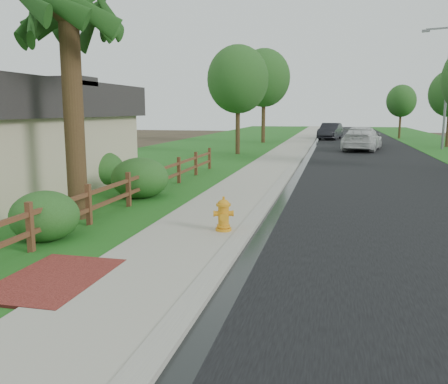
% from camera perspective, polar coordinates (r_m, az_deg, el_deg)
% --- Properties ---
extents(ground, '(120.00, 120.00, 0.00)m').
position_cam_1_polar(ground, '(8.73, -3.67, -9.82)').
color(ground, '#382A1E').
extents(road, '(8.00, 90.00, 0.02)m').
position_cam_1_polar(road, '(43.03, 16.03, 5.53)').
color(road, black).
rests_on(road, ground).
extents(curb, '(0.40, 90.00, 0.12)m').
position_cam_1_polar(curb, '(43.02, 10.41, 5.82)').
color(curb, gray).
rests_on(curb, ground).
extents(wet_gutter, '(0.50, 90.00, 0.00)m').
position_cam_1_polar(wet_gutter, '(43.00, 10.88, 5.75)').
color(wet_gutter, black).
rests_on(wet_gutter, road).
extents(sidewalk, '(2.20, 90.00, 0.10)m').
position_cam_1_polar(sidewalk, '(43.10, 8.68, 5.86)').
color(sidewalk, '#A5A290').
rests_on(sidewalk, ground).
extents(grass_strip, '(1.60, 90.00, 0.06)m').
position_cam_1_polar(grass_strip, '(43.28, 6.16, 5.90)').
color(grass_strip, '#215317').
rests_on(grass_strip, ground).
extents(lawn_near, '(9.00, 90.00, 0.04)m').
position_cam_1_polar(lawn_near, '(44.21, -0.59, 6.03)').
color(lawn_near, '#215317').
rests_on(lawn_near, ground).
extents(verge_far, '(6.00, 90.00, 0.04)m').
position_cam_1_polar(verge_far, '(43.93, 25.08, 5.08)').
color(verge_far, '#215317').
rests_on(verge_far, ground).
extents(brick_patch, '(1.60, 2.40, 0.11)m').
position_cam_1_polar(brick_patch, '(8.75, -19.81, -9.98)').
color(brick_patch, maroon).
rests_on(brick_patch, ground).
extents(ranch_fence, '(0.12, 16.92, 1.10)m').
position_cam_1_polar(ranch_fence, '(15.65, -9.62, 1.17)').
color(ranch_fence, '#4C2819').
rests_on(ranch_fence, ground).
extents(palm_tree, '(3.60, 3.60, 6.60)m').
position_cam_1_polar(palm_tree, '(13.45, -18.27, 20.45)').
color(palm_tree, '#382317').
rests_on(palm_tree, ground).
extents(fire_hydrant, '(0.54, 0.44, 0.82)m').
position_cam_1_polar(fire_hydrant, '(11.25, -0.06, -2.79)').
color(fire_hydrant, orange).
rests_on(fire_hydrant, sidewalk).
extents(white_suv, '(3.45, 6.24, 1.71)m').
position_cam_1_polar(white_suv, '(36.53, 16.28, 6.19)').
color(white_suv, silver).
rests_on(white_suv, road).
extents(dark_car_mid, '(2.55, 4.20, 1.34)m').
position_cam_1_polar(dark_car_mid, '(41.85, 16.97, 6.31)').
color(dark_car_mid, black).
rests_on(dark_car_mid, road).
extents(dark_car_far, '(2.60, 5.23, 1.65)m').
position_cam_1_polar(dark_car_far, '(49.64, 12.68, 7.16)').
color(dark_car_far, black).
rests_on(dark_car_far, road).
extents(streetlight, '(2.06, 0.76, 9.08)m').
position_cam_1_polar(streetlight, '(39.70, 25.02, 12.10)').
color(streetlight, slate).
rests_on(streetlight, ground).
extents(boulder, '(1.13, 1.01, 0.62)m').
position_cam_1_polar(boulder, '(19.02, -13.29, 1.61)').
color(boulder, brown).
rests_on(boulder, ground).
extents(shrub_a, '(2.04, 2.04, 1.15)m').
position_cam_1_polar(shrub_a, '(11.42, -20.77, -2.75)').
color(shrub_a, '#224A1A').
rests_on(shrub_a, ground).
extents(shrub_b, '(2.18, 2.18, 1.42)m').
position_cam_1_polar(shrub_b, '(19.00, -14.98, 2.76)').
color(shrub_b, '#224A1A').
rests_on(shrub_b, ground).
extents(shrub_c, '(2.18, 2.18, 1.38)m').
position_cam_1_polar(shrub_c, '(16.12, -10.07, 1.66)').
color(shrub_c, '#224A1A').
rests_on(shrub_c, ground).
extents(tree_near_left, '(4.04, 4.04, 7.16)m').
position_cam_1_polar(tree_near_left, '(31.91, 1.69, 13.37)').
color(tree_near_left, '#382317').
rests_on(tree_near_left, ground).
extents(tree_mid_left, '(4.67, 4.67, 8.35)m').
position_cam_1_polar(tree_mid_left, '(43.48, 4.83, 13.50)').
color(tree_mid_left, '#382317').
rests_on(tree_mid_left, ground).
extents(tree_far_right, '(3.00, 3.00, 5.54)m').
position_cam_1_polar(tree_far_right, '(52.89, 20.56, 10.21)').
color(tree_far_right, '#382317').
rests_on(tree_far_right, ground).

